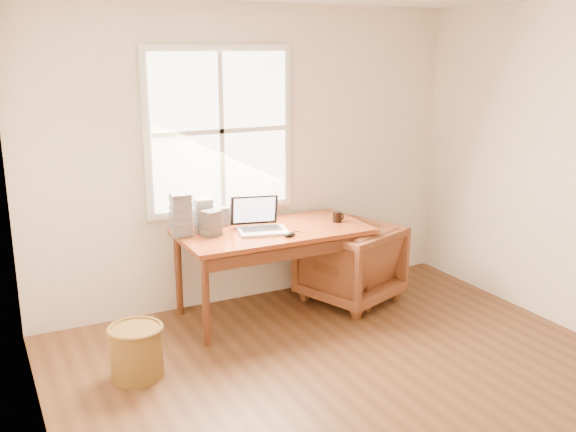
% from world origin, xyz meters
% --- Properties ---
extents(room_shell, '(4.04, 4.54, 2.64)m').
position_xyz_m(room_shell, '(-0.02, 0.16, 1.32)').
color(room_shell, '#57351D').
rests_on(room_shell, ground).
extents(desk, '(1.60, 0.80, 0.04)m').
position_xyz_m(desk, '(0.00, 1.80, 0.73)').
color(desk, brown).
rests_on(desk, room_shell).
extents(armchair, '(0.98, 0.99, 0.71)m').
position_xyz_m(armchair, '(0.73, 1.75, 0.35)').
color(armchair, brown).
rests_on(armchair, room_shell).
extents(wicker_stool, '(0.37, 0.37, 0.36)m').
position_xyz_m(wicker_stool, '(-1.34, 1.22, 0.18)').
color(wicker_stool, brown).
rests_on(wicker_stool, room_shell).
extents(laptop, '(0.47, 0.48, 0.29)m').
position_xyz_m(laptop, '(-0.12, 1.75, 0.89)').
color(laptop, '#ADAEB4').
rests_on(laptop, desk).
extents(mouse, '(0.10, 0.06, 0.03)m').
position_xyz_m(mouse, '(0.02, 1.54, 0.77)').
color(mouse, black).
rests_on(mouse, desk).
extents(coffee_mug, '(0.08, 0.08, 0.09)m').
position_xyz_m(coffee_mug, '(0.60, 1.76, 0.80)').
color(coffee_mug, black).
rests_on(coffee_mug, desk).
extents(cd_stack_a, '(0.15, 0.14, 0.28)m').
position_xyz_m(cd_stack_a, '(-0.54, 2.01, 0.89)').
color(cd_stack_a, silver).
rests_on(cd_stack_a, desk).
extents(cd_stack_b, '(0.17, 0.16, 0.21)m').
position_xyz_m(cd_stack_b, '(-0.53, 1.86, 0.86)').
color(cd_stack_b, '#26262B').
rests_on(cd_stack_b, desk).
extents(cd_stack_c, '(0.16, 0.14, 0.35)m').
position_xyz_m(cd_stack_c, '(-0.75, 1.97, 0.93)').
color(cd_stack_c, '#A0A1AE').
rests_on(cd_stack_c, desk).
extents(cd_stack_d, '(0.15, 0.14, 0.16)m').
position_xyz_m(cd_stack_d, '(-0.34, 2.13, 0.83)').
color(cd_stack_d, '#AFB2BA').
rests_on(cd_stack_d, desk).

